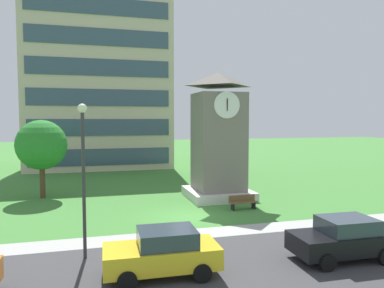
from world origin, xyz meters
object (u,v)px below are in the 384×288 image
(clock_tower, at_px, (218,143))
(park_bench, at_px, (243,202))
(tree_near_tower, at_px, (215,137))
(parked_car_yellow, at_px, (163,252))
(street_lamp, at_px, (83,164))
(tree_streetside, at_px, (42,145))
(parked_car_black, at_px, (343,238))

(clock_tower, relative_size, park_bench, 4.93)
(tree_near_tower, distance_m, parked_car_yellow, 22.48)
(clock_tower, relative_size, tree_near_tower, 1.44)
(clock_tower, bearing_deg, street_lamp, -133.54)
(clock_tower, relative_size, parked_car_yellow, 2.15)
(clock_tower, height_order, street_lamp, clock_tower)
(park_bench, xyz_separation_m, street_lamp, (-9.42, -5.87, 3.40))
(clock_tower, distance_m, tree_near_tower, 8.86)
(park_bench, bearing_deg, tree_near_tower, 79.47)
(park_bench, height_order, street_lamp, street_lamp)
(street_lamp, xyz_separation_m, tree_near_tower, (11.67, 17.98, 0.11))
(street_lamp, relative_size, tree_streetside, 1.12)
(tree_streetside, bearing_deg, parked_car_black, -49.44)
(clock_tower, relative_size, parked_car_black, 2.14)
(tree_streetside, distance_m, parked_car_black, 20.71)
(street_lamp, distance_m, tree_streetside, 13.15)
(parked_car_yellow, distance_m, parked_car_black, 7.35)
(parked_car_yellow, relative_size, parked_car_black, 1.00)
(tree_near_tower, relative_size, parked_car_black, 1.49)
(park_bench, bearing_deg, parked_car_black, -85.48)
(clock_tower, xyz_separation_m, tree_streetside, (-12.27, 3.23, -0.14))
(park_bench, distance_m, tree_streetside, 14.78)
(clock_tower, xyz_separation_m, park_bench, (0.37, -3.65, -3.50))
(clock_tower, bearing_deg, parked_car_black, -85.09)
(tree_near_tower, height_order, tree_streetside, tree_near_tower)
(tree_near_tower, relative_size, tree_streetside, 1.11)
(tree_streetside, distance_m, parked_car_yellow, 16.59)
(clock_tower, relative_size, street_lamp, 1.43)
(street_lamp, bearing_deg, tree_streetside, 104.18)
(clock_tower, height_order, park_bench, clock_tower)
(clock_tower, bearing_deg, tree_streetside, 165.24)
(clock_tower, relative_size, tree_streetside, 1.60)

